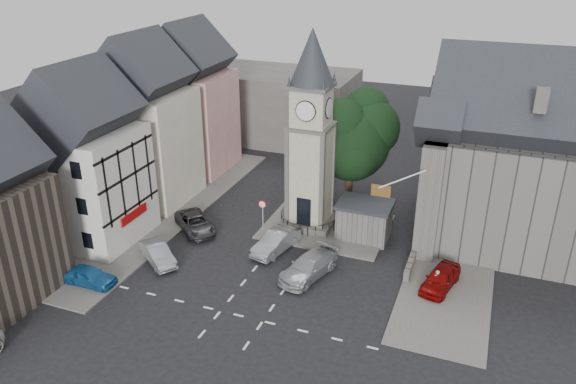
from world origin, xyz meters
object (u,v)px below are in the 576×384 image
at_px(car_west_blue, 89,276).
at_px(car_east_red, 440,279).
at_px(stone_shelter, 364,220).
at_px(pedestrian, 436,280).
at_px(clock_tower, 311,133).

bearing_deg(car_west_blue, car_east_red, -70.98).
relative_size(stone_shelter, car_east_red, 0.98).
bearing_deg(stone_shelter, pedestrian, -40.45).
height_order(stone_shelter, car_west_blue, stone_shelter).
bearing_deg(clock_tower, pedestrian, -28.03).
height_order(car_west_blue, pedestrian, pedestrian).
distance_m(clock_tower, car_west_blue, 19.58).
relative_size(stone_shelter, pedestrian, 2.77).
bearing_deg(clock_tower, car_east_red, -26.17).
distance_m(car_west_blue, pedestrian, 24.12).
relative_size(clock_tower, pedestrian, 10.48).
relative_size(clock_tower, car_west_blue, 4.03).
bearing_deg(car_west_blue, clock_tower, -40.33).
height_order(clock_tower, stone_shelter, clock_tower).
xyz_separation_m(stone_shelter, car_east_red, (6.70, -5.16, -0.80)).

